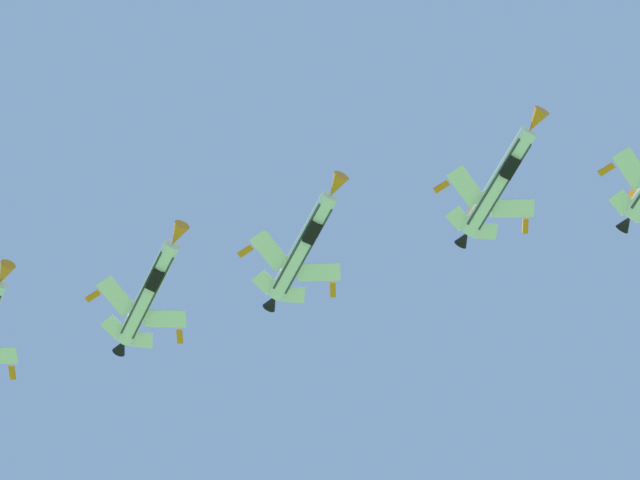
# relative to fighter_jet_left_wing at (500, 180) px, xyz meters

# --- Properties ---
(fighter_jet_left_wing) EXTENTS (10.60, 15.96, 4.35)m
(fighter_jet_left_wing) POSITION_rel_fighter_jet_left_wing_xyz_m (0.00, 0.00, 0.00)
(fighter_jet_left_wing) COLOR white
(fighter_jet_right_wing) EXTENTS (10.60, 15.96, 4.34)m
(fighter_jet_right_wing) POSITION_rel_fighter_jet_left_wing_xyz_m (-13.19, 14.57, -3.86)
(fighter_jet_right_wing) COLOR white
(fighter_jet_left_outer) EXTENTS (10.58, 15.96, 4.37)m
(fighter_jet_left_outer) POSITION_rel_fighter_jet_left_wing_xyz_m (-23.09, 27.24, -3.60)
(fighter_jet_left_outer) COLOR white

